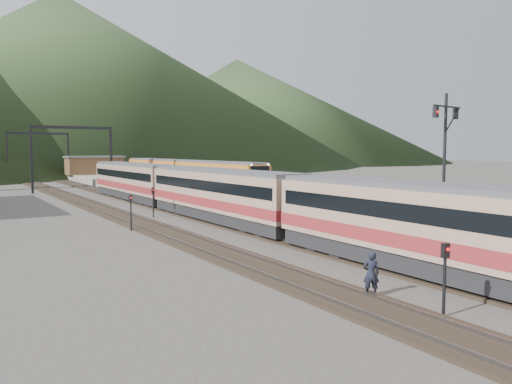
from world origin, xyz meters
TOP-DOWN VIEW (x-y plane):
  - track_main at (0.00, 40.00)m, footprint 2.60×200.00m
  - track_far at (-5.00, 40.00)m, footprint 2.60×200.00m
  - track_second at (11.50, 40.00)m, footprint 2.60×200.00m
  - platform at (5.60, 38.00)m, footprint 8.00×100.00m
  - gantry_near at (-2.85, 55.00)m, footprint 9.55×0.25m
  - gantry_far at (-2.85, 80.00)m, footprint 9.55×0.25m
  - station_shed at (5.60, 78.00)m, footprint 9.40×4.40m
  - hill_b at (30.00, 230.00)m, footprint 220.00×220.00m
  - hill_c at (110.00, 210.00)m, footprint 160.00×160.00m
  - main_train at (0.00, 22.65)m, footprint 2.67×54.89m
  - second_train at (11.50, 54.38)m, footprint 2.81×38.23m
  - signal_mast at (3.50, 6.86)m, footprint 2.19×0.48m
  - short_signal_a at (-3.59, 1.37)m, footprint 0.24×0.19m
  - short_signal_b at (-2.99, 27.62)m, footprint 0.24×0.19m
  - short_signal_c at (-6.44, 22.40)m, footprint 0.27×0.23m
  - worker at (-3.91, 4.12)m, footprint 0.69×0.63m

SIDE VIEW (x-z plane):
  - track_main at x=0.00m, z-range -0.05..0.18m
  - track_far at x=-5.00m, z-range -0.05..0.18m
  - track_second at x=11.50m, z-range -0.05..0.18m
  - platform at x=5.60m, z-range 0.00..1.00m
  - worker at x=-3.91m, z-range 0.00..1.58m
  - short_signal_a at x=-3.59m, z-range 0.33..2.60m
  - short_signal_b at x=-2.99m, z-range 0.33..2.60m
  - short_signal_c at x=-6.44m, z-range 0.33..2.60m
  - main_train at x=0.00m, z-range 0.23..3.49m
  - second_train at x=11.50m, z-range 0.23..3.66m
  - station_shed at x=5.60m, z-range 1.02..4.12m
  - signal_mast at x=3.50m, z-range 1.75..8.45m
  - gantry_near at x=-2.85m, z-range 1.59..9.59m
  - gantry_far at x=-2.85m, z-range 1.59..9.59m
  - hill_c at x=110.00m, z-range 0.00..50.00m
  - hill_b at x=30.00m, z-range 0.00..75.00m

